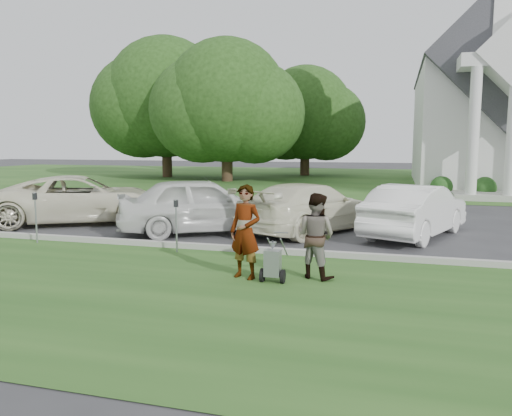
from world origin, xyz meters
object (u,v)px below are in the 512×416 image
at_px(church, 497,88).
at_px(parking_meter_far, 36,211).
at_px(car_b, 202,205).
at_px(car_d, 416,211).
at_px(parking_meter_near, 176,219).
at_px(tree_left, 226,107).
at_px(person_left, 245,233).
at_px(car_a, 81,199).
at_px(tree_far, 166,103).
at_px(tree_back, 305,117).
at_px(car_c, 310,208).
at_px(striping_cart, 273,264).
at_px(person_right, 316,236).

bearing_deg(church, parking_meter_far, -122.62).
relative_size(car_b, car_d, 1.09).
relative_size(church, parking_meter_near, 18.62).
bearing_deg(car_d, parking_meter_near, 55.90).
relative_size(tree_left, car_b, 2.19).
height_order(tree_left, person_left, tree_left).
bearing_deg(car_a, tree_far, -11.81).
relative_size(tree_back, parking_meter_far, 7.12).
bearing_deg(person_left, car_d, 76.02).
bearing_deg(car_c, car_b, 47.82).
distance_m(church, car_b, 23.78).
relative_size(parking_meter_near, parking_meter_far, 0.96).
bearing_deg(tree_left, parking_meter_near, -73.95).
bearing_deg(tree_far, car_d, -49.78).
bearing_deg(parking_meter_far, tree_back, 86.72).
bearing_deg(striping_cart, car_a, 145.26).
xyz_separation_m(tree_left, striping_cart, (9.15, -23.83, -4.75)).
height_order(church, car_b, church).
relative_size(parking_meter_near, car_c, 0.26).
distance_m(car_c, car_d, 3.00).
height_order(tree_left, tree_back, tree_left).
height_order(parking_meter_far, car_a, car_a).
height_order(church, car_a, church).
relative_size(person_left, car_a, 0.32).
height_order(parking_meter_near, car_b, car_b).
distance_m(striping_cart, parking_meter_near, 3.45).
distance_m(parking_meter_near, car_d, 6.74).
relative_size(church, tree_far, 2.07).
relative_size(tree_left, parking_meter_far, 7.87).
xyz_separation_m(person_right, parking_meter_near, (-3.56, 1.36, -0.01)).
bearing_deg(striping_cart, person_left, 165.92).
bearing_deg(tree_back, striping_cart, -80.81).
bearing_deg(tree_far, car_b, -61.90).
xyz_separation_m(person_left, car_a, (-7.28, 5.18, -0.13)).
bearing_deg(parking_meter_far, car_b, 36.12).
relative_size(tree_far, parking_meter_far, 8.62).
height_order(parking_meter_far, car_c, car_c).
distance_m(person_right, parking_meter_far, 7.71).
xyz_separation_m(church, tree_back, (-13.01, 6.87, -1.21)).
bearing_deg(person_left, parking_meter_near, 158.99).
xyz_separation_m(church, car_d, (-5.13, -19.28, -5.20)).
distance_m(church, person_right, 25.95).
bearing_deg(car_a, car_d, -118.60).
xyz_separation_m(tree_left, parking_meter_far, (2.29, -21.88, -4.26)).
height_order(tree_back, car_a, tree_back).
xyz_separation_m(person_left, parking_meter_near, (-2.26, 1.76, -0.09)).
bearing_deg(tree_back, tree_left, -116.57).
bearing_deg(tree_left, person_left, -70.11).
xyz_separation_m(church, parking_meter_far, (-14.72, -23.01, -5.09)).
bearing_deg(tree_far, car_a, -71.28).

